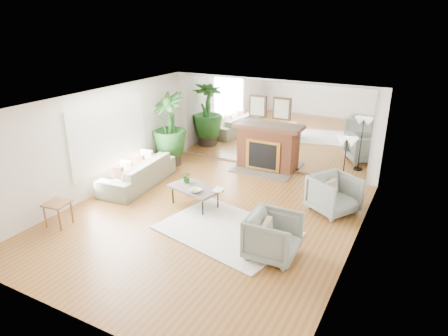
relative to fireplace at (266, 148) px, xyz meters
The scene contains 18 objects.
ground 3.33m from the fireplace, 90.00° to the right, with size 7.00×7.00×0.00m, color brown.
wall_left 4.46m from the fireplace, 132.54° to the right, with size 0.02×7.00×2.50m, color silver.
wall_right 4.46m from the fireplace, 47.46° to the right, with size 0.02×7.00×2.50m, color silver.
wall_back 0.63m from the fireplace, 90.00° to the left, with size 6.00×0.02×2.50m, color silver.
mirror_panel 0.63m from the fireplace, 90.00° to the left, with size 5.40×0.04×2.40m, color silver.
window_panel 4.17m from the fireplace, 135.99° to the right, with size 0.04×2.40×1.50m, color #B2E09E.
fireplace is the anchor object (origin of this frame).
area_rug 3.65m from the fireplace, 79.82° to the right, with size 2.60×1.85×0.03m, color white.
coffee_table 2.92m from the fireplace, 100.46° to the right, with size 1.29×0.93×0.46m.
sofa 3.53m from the fireplace, 134.22° to the right, with size 2.30×0.90×0.67m, color gray.
armchair_back 2.87m from the fireplace, 35.93° to the right, with size 0.90×0.92×0.84m, color gray.
armchair_front 4.34m from the fireplace, 65.68° to the right, with size 0.88×0.90×0.82m, color gray.
side_table 5.57m from the fireplace, 117.12° to the right, with size 0.52×0.52×0.52m.
potted_ficus 2.79m from the fireplace, 161.12° to the right, with size 1.27×1.27×2.11m.
floor_lamp 2.55m from the fireplace, 20.54° to the right, with size 0.49×0.27×1.51m.
tabletop_plant 2.85m from the fireplace, 106.71° to the right, with size 0.25×0.22×0.28m, color #296826.
fruit_bowl 3.11m from the fireplace, 97.11° to the right, with size 0.27×0.27×0.07m, color brown.
book 2.77m from the fireplace, 91.75° to the right, with size 0.22×0.30×0.02m, color brown.
Camera 1 is at (3.92, -6.55, 4.09)m, focal length 32.00 mm.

